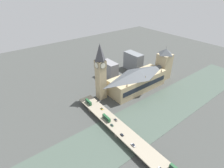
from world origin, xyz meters
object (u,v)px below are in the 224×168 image
double_decker_bus_rear (88,102)px  clock_tower (101,71)px  parliament_hall (138,80)px  car_southbound_lead (112,125)px  victoria_tower (164,64)px  car_northbound_tail (102,109)px  car_northbound_mid (133,145)px  road_bridge (121,130)px  car_northbound_lead (122,135)px  double_decker_bus_mid (106,118)px  car_southbound_mid (116,120)px

double_decker_bus_rear → clock_tower: bearing=-70.8°
parliament_hall → car_southbound_lead: 88.72m
victoria_tower → car_northbound_tail: victoria_tower is taller
double_decker_bus_rear → car_northbound_mid: bearing=179.4°
road_bridge → car_northbound_lead: car_northbound_lead is taller
victoria_tower → double_decker_bus_mid: (-31.25, 133.36, -15.17)m
double_decker_bus_rear → victoria_tower: bearing=-92.2°
car_northbound_lead → victoria_tower: bearing=-66.6°
car_southbound_mid → car_northbound_lead: bearing=157.5°
double_decker_bus_mid → car_northbound_lead: 26.96m
clock_tower → double_decker_bus_mid: (-45.06, 24.68, -30.05)m
road_bridge → car_southbound_mid: car_southbound_mid is taller
road_bridge → double_decker_bus_mid: double_decker_bus_mid is taller
car_southbound_lead → car_northbound_lead: bearing=178.9°
parliament_hall → car_northbound_mid: (-73.67, 78.04, -8.17)m
car_northbound_mid → car_northbound_tail: bearing=-6.9°
parliament_hall → double_decker_bus_mid: parliament_hall is taller
victoria_tower → car_northbound_tail: (-13.37, 127.02, -17.14)m
car_southbound_mid → car_northbound_mid: bearing=167.0°
parliament_hall → clock_tower: size_ratio=1.17×
victoria_tower → double_decker_bus_rear: (5.11, 133.60, -15.22)m
car_northbound_mid → double_decker_bus_mid: bearing=-1.4°
double_decker_bus_mid → double_decker_bus_rear: bearing=0.4°
road_bridge → car_northbound_mid: (-22.18, 4.14, 1.90)m
car_northbound_lead → car_northbound_tail: 45.37m
road_bridge → car_southbound_mid: (13.53, -4.12, 1.86)m
victoria_tower → car_northbound_lead: bearing=113.4°
victoria_tower → car_southbound_mid: 132.81m
car_northbound_lead → double_decker_bus_rear: bearing=-0.8°
clock_tower → car_northbound_tail: 45.82m
clock_tower → car_northbound_mid: (-87.53, 25.68, -31.93)m
car_northbound_lead → car_northbound_mid: car_northbound_mid is taller
parliament_hall → victoria_tower: victoria_tower is taller
parliament_hall → double_decker_bus_mid: (-31.19, 77.03, -6.28)m
clock_tower → road_bridge: (-65.35, 21.54, -33.84)m
road_bridge → car_northbound_tail: bearing=-4.8°
car_northbound_tail → road_bridge: bearing=175.2°
victoria_tower → road_bridge: 141.33m
car_southbound_lead → parliament_hall: bearing=-61.7°
car_northbound_mid → car_southbound_mid: bearing=-13.0°
car_northbound_lead → car_northbound_tail: car_northbound_lead is taller
victoria_tower → car_southbound_lead: bearing=107.3°
parliament_hall → double_decker_bus_rear: (5.17, 77.27, -6.33)m
parliament_hall → double_decker_bus_mid: bearing=112.0°
double_decker_bus_mid → car_southbound_lead: double_decker_bus_mid is taller
double_decker_bus_rear → car_northbound_mid: (-78.84, 0.76, -1.84)m
victoria_tower → car_northbound_lead: victoria_tower is taller
parliament_hall → car_southbound_lead: parliament_hall is taller
double_decker_bus_mid → car_southbound_mid: 10.11m
car_northbound_tail → car_southbound_mid: (-24.65, -0.92, 0.04)m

